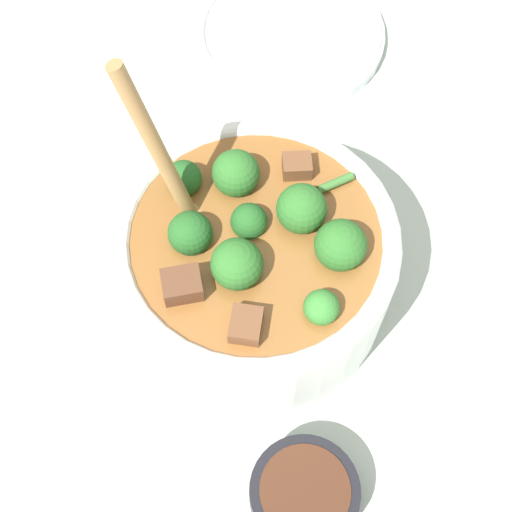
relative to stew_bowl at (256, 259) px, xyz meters
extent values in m
plane|color=#ADBCAD|center=(0.00, 0.00, -0.06)|extent=(4.00, 4.00, 0.00)
cylinder|color=white|center=(0.00, 0.00, -0.01)|extent=(0.23, 0.23, 0.10)
torus|color=white|center=(0.00, 0.00, 0.04)|extent=(0.23, 0.23, 0.02)
cylinder|color=brown|center=(0.00, 0.00, 0.01)|extent=(0.20, 0.20, 0.06)
sphere|color=#387F33|center=(0.08, 0.01, 0.05)|extent=(0.03, 0.03, 0.03)
cylinder|color=#6B9956|center=(0.08, 0.01, 0.03)|extent=(0.01, 0.01, 0.01)
sphere|color=#2D6B28|center=(0.00, 0.04, 0.05)|extent=(0.04, 0.04, 0.04)
cylinder|color=#6B9956|center=(0.00, 0.04, 0.02)|extent=(0.01, 0.01, 0.02)
sphere|color=#2D6B28|center=(-0.05, 0.01, 0.05)|extent=(0.04, 0.04, 0.04)
cylinder|color=#6B9956|center=(-0.05, 0.01, 0.02)|extent=(0.01, 0.01, 0.02)
sphere|color=#2D6B28|center=(0.04, 0.05, 0.05)|extent=(0.04, 0.04, 0.04)
cylinder|color=#6B9956|center=(0.04, 0.05, 0.02)|extent=(0.01, 0.01, 0.02)
sphere|color=#2D6B28|center=(0.02, -0.03, 0.05)|extent=(0.04, 0.04, 0.04)
cylinder|color=#6B9956|center=(0.02, -0.03, 0.02)|extent=(0.01, 0.01, 0.02)
sphere|color=#235B23|center=(-0.07, -0.03, 0.05)|extent=(0.03, 0.03, 0.03)
cylinder|color=#6B9956|center=(-0.07, -0.03, 0.03)|extent=(0.01, 0.01, 0.01)
sphere|color=#235B23|center=(-0.02, -0.05, 0.05)|extent=(0.04, 0.04, 0.04)
cylinder|color=#6B9956|center=(-0.02, -0.05, 0.02)|extent=(0.01, 0.01, 0.02)
sphere|color=#235B23|center=(-0.01, 0.00, 0.04)|extent=(0.03, 0.03, 0.03)
cylinder|color=#6B9956|center=(-0.01, 0.00, 0.02)|extent=(0.01, 0.01, 0.01)
cube|color=brown|center=(0.07, -0.04, 0.04)|extent=(0.03, 0.03, 0.02)
cube|color=brown|center=(0.02, -0.07, 0.04)|extent=(0.03, 0.03, 0.02)
cube|color=brown|center=(-0.04, 0.06, 0.04)|extent=(0.03, 0.03, 0.02)
cylinder|color=#3D7533|center=(-0.01, 0.08, 0.04)|extent=(0.01, 0.03, 0.01)
ellipsoid|color=#A87A47|center=(-0.04, -0.04, 0.03)|extent=(0.04, 0.03, 0.01)
cylinder|color=#A87A47|center=(-0.06, -0.05, 0.11)|extent=(0.05, 0.04, 0.16)
cylinder|color=black|center=(0.18, -0.05, -0.05)|extent=(0.08, 0.08, 0.04)
cylinder|color=#472819|center=(0.18, -0.05, -0.03)|extent=(0.07, 0.07, 0.01)
cylinder|color=white|center=(-0.26, 0.17, -0.06)|extent=(0.21, 0.21, 0.01)
torus|color=white|center=(-0.26, 0.17, -0.05)|extent=(0.20, 0.20, 0.01)
camera|label=1|loc=(0.24, -0.12, 0.52)|focal=50.00mm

